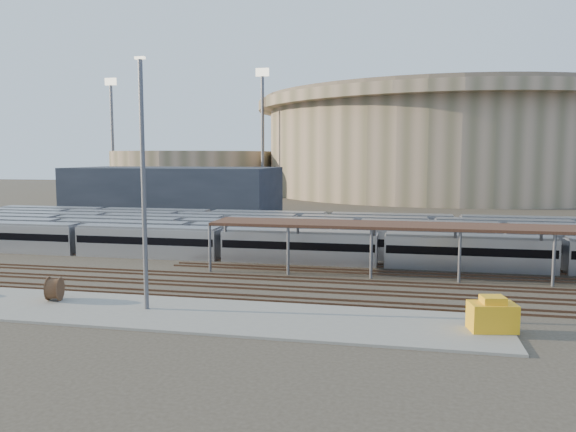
# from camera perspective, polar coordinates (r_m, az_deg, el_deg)

# --- Properties ---
(ground) EXTENTS (420.00, 420.00, 0.00)m
(ground) POSITION_cam_1_polar(r_m,az_deg,el_deg) (57.75, -0.81, -6.23)
(ground) COLOR #383026
(ground) RESTS_ON ground
(apron) EXTENTS (50.00, 9.00, 0.20)m
(apron) POSITION_cam_1_polar(r_m,az_deg,el_deg) (45.33, -11.33, -9.67)
(apron) COLOR gray
(apron) RESTS_ON ground
(subway_trains) EXTENTS (127.07, 23.90, 3.60)m
(subway_trains) POSITION_cam_1_polar(r_m,az_deg,el_deg) (75.30, 2.37, -1.95)
(subway_trains) COLOR #A7A7AC
(subway_trains) RESTS_ON ground
(inspection_shed) EXTENTS (60.30, 6.00, 5.30)m
(inspection_shed) POSITION_cam_1_polar(r_m,az_deg,el_deg) (60.28, 20.94, -1.30)
(inspection_shed) COLOR #59595E
(inspection_shed) RESTS_ON ground
(empty_tracks) EXTENTS (170.00, 9.62, 0.18)m
(empty_tracks) POSITION_cam_1_polar(r_m,az_deg,el_deg) (52.99, -2.01, -7.26)
(empty_tracks) COLOR #4C3323
(empty_tracks) RESTS_ON ground
(stadium) EXTENTS (124.00, 124.00, 32.50)m
(stadium) POSITION_cam_1_polar(r_m,az_deg,el_deg) (195.51, 15.65, 7.08)
(stadium) COLOR tan
(stadium) RESTS_ON ground
(secondary_arena) EXTENTS (56.00, 56.00, 14.00)m
(secondary_arena) POSITION_cam_1_polar(r_m,az_deg,el_deg) (198.77, -9.56, 4.47)
(secondary_arena) COLOR tan
(secondary_arena) RESTS_ON ground
(service_building) EXTENTS (42.00, 20.00, 10.00)m
(service_building) POSITION_cam_1_polar(r_m,az_deg,el_deg) (120.04, -11.45, 2.47)
(service_building) COLOR #1E232D
(service_building) RESTS_ON ground
(floodlight_0) EXTENTS (4.00, 1.00, 38.40)m
(floodlight_0) POSITION_cam_1_polar(r_m,az_deg,el_deg) (170.61, -2.60, 8.88)
(floodlight_0) COLOR #59595E
(floodlight_0) RESTS_ON ground
(floodlight_1) EXTENTS (4.00, 1.00, 38.40)m
(floodlight_1) POSITION_cam_1_polar(r_m,az_deg,el_deg) (200.48, -17.42, 8.19)
(floodlight_1) COLOR #59595E
(floodlight_1) RESTS_ON ground
(floodlight_3) EXTENTS (4.00, 1.00, 38.40)m
(floodlight_3) POSITION_cam_1_polar(r_m,az_deg,el_deg) (216.37, 5.95, 8.26)
(floodlight_3) COLOR #59595E
(floodlight_3) RESTS_ON ground
(cable_reel_east) EXTENTS (1.56, 2.20, 1.98)m
(cable_reel_east) POSITION_cam_1_polar(r_m,az_deg,el_deg) (51.59, -22.64, -6.84)
(cable_reel_east) COLOR brown
(cable_reel_east) RESTS_ON apron
(yard_light_pole) EXTENTS (0.82, 0.36, 19.68)m
(yard_light_pole) POSITION_cam_1_polar(r_m,az_deg,el_deg) (45.24, -14.48, 3.11)
(yard_light_pole) COLOR #59595E
(yard_light_pole) RESTS_ON apron
(yellow_equipment) EXTENTS (3.44, 2.51, 1.96)m
(yellow_equipment) POSITION_cam_1_polar(r_m,az_deg,el_deg) (42.18, 20.04, -9.60)
(yellow_equipment) COLOR #EEA716
(yellow_equipment) RESTS_ON apron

